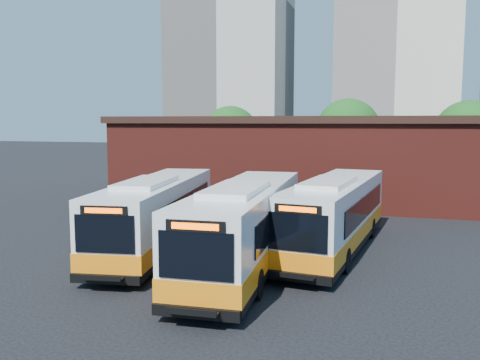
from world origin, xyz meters
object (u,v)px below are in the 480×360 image
(bus_midwest, at_px, (157,216))
(bus_mideast, at_px, (245,229))
(transit_worker, at_px, (228,263))
(bus_east, at_px, (335,217))

(bus_midwest, relative_size, bus_mideast, 0.97)
(bus_mideast, bearing_deg, transit_worker, -91.07)
(bus_mideast, height_order, transit_worker, bus_mideast)
(bus_midwest, height_order, transit_worker, bus_midwest)
(bus_mideast, bearing_deg, bus_east, 48.01)
(bus_mideast, bearing_deg, bus_midwest, 156.69)
(bus_midwest, distance_m, transit_worker, 6.65)
(transit_worker, bearing_deg, bus_mideast, 5.47)
(bus_midwest, distance_m, bus_mideast, 5.17)
(bus_east, height_order, transit_worker, bus_east)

